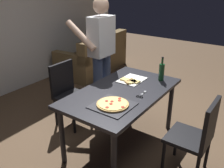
# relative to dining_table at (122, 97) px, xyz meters

# --- Properties ---
(ground_plane) EXTENTS (12.00, 12.00, 0.00)m
(ground_plane) POSITION_rel_dining_table_xyz_m (0.00, 0.00, -0.67)
(ground_plane) COLOR brown
(dining_table) EXTENTS (1.51, 0.87, 0.75)m
(dining_table) POSITION_rel_dining_table_xyz_m (0.00, 0.00, 0.00)
(dining_table) COLOR #232328
(dining_table) RESTS_ON ground_plane
(chair_near_camera) EXTENTS (0.42, 0.42, 0.90)m
(chair_near_camera) POSITION_rel_dining_table_xyz_m (-0.00, -0.92, -0.16)
(chair_near_camera) COLOR black
(chair_near_camera) RESTS_ON ground_plane
(chair_far_side) EXTENTS (0.42, 0.42, 0.90)m
(chair_far_side) POSITION_rel_dining_table_xyz_m (0.00, 0.92, -0.16)
(chair_far_side) COLOR black
(chair_far_side) RESTS_ON ground_plane
(couch) EXTENTS (1.77, 1.00, 0.85)m
(couch) POSITION_rel_dining_table_xyz_m (1.91, 1.99, -0.37)
(couch) COLOR brown
(couch) RESTS_ON ground_plane
(person_serving_pizza) EXTENTS (0.55, 0.54, 1.75)m
(person_serving_pizza) POSITION_rel_dining_table_xyz_m (0.49, 0.70, 0.33)
(person_serving_pizza) COLOR #38476B
(person_serving_pizza) RESTS_ON ground_plane
(pepperoni_pizza_on_tray) EXTENTS (0.40, 0.40, 0.04)m
(pepperoni_pizza_on_tray) POSITION_rel_dining_table_xyz_m (-0.37, -0.12, 0.10)
(pepperoni_pizza_on_tray) COLOR #2D2D33
(pepperoni_pizza_on_tray) RESTS_ON dining_table
(pizza_slices_on_towel) EXTENTS (0.36, 0.28, 0.03)m
(pizza_slices_on_towel) POSITION_rel_dining_table_xyz_m (0.31, 0.07, 0.09)
(pizza_slices_on_towel) COLOR white
(pizza_slices_on_towel) RESTS_ON dining_table
(wine_bottle) EXTENTS (0.07, 0.07, 0.32)m
(wine_bottle) POSITION_rel_dining_table_xyz_m (0.57, -0.23, 0.20)
(wine_bottle) COLOR #194723
(wine_bottle) RESTS_ON dining_table
(kitchen_scissors) EXTENTS (0.20, 0.09, 0.01)m
(kitchen_scissors) POSITION_rel_dining_table_xyz_m (0.01, -0.24, 0.09)
(kitchen_scissors) COLOR silver
(kitchen_scissors) RESTS_ON dining_table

